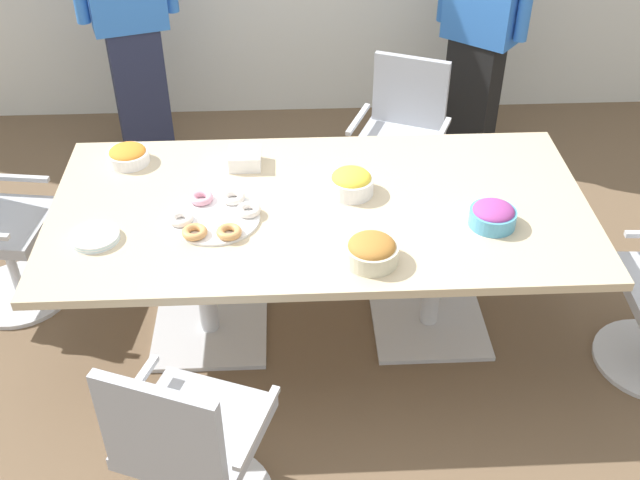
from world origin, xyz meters
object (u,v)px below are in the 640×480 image
object	(u,v)px
office_chair_0	(191,452)
person_standing_0	(129,13)
conference_table	(320,227)
snack_bowl_chips_orange	(128,155)
snack_bowl_pretzels	(372,250)
donut_platter	(215,216)
snack_bowl_chips_yellow	(351,182)
snack_bowl_candy_mix	(493,215)
office_chair_2	(400,149)
napkin_pile	(245,159)
plate_stack	(95,237)
person_standing_1	(480,29)

from	to	relation	value
office_chair_0	person_standing_0	xyz separation A→B (m)	(-0.55, 2.77, 0.59)
conference_table	office_chair_0	xyz separation A→B (m)	(-0.52, -1.05, -0.22)
conference_table	snack_bowl_chips_orange	bearing A→B (deg)	156.13
snack_bowl_pretzels	donut_platter	distance (m)	0.72
person_standing_0	snack_bowl_chips_yellow	distance (m)	2.04
person_standing_0	snack_bowl_candy_mix	bearing A→B (deg)	116.05
office_chair_0	snack_bowl_candy_mix	xyz separation A→B (m)	(1.24, 0.86, 0.39)
office_chair_2	snack_bowl_pretzels	world-z (taller)	office_chair_2
office_chair_0	donut_platter	size ratio (longest dim) A/B	2.30
napkin_pile	snack_bowl_candy_mix	bearing A→B (deg)	-26.43
plate_stack	conference_table	bearing A→B (deg)	12.82
napkin_pile	snack_bowl_pretzels	bearing A→B (deg)	-55.04
person_standing_1	snack_bowl_chips_yellow	size ratio (longest dim) A/B	8.18
person_standing_0	snack_bowl_chips_orange	world-z (taller)	person_standing_0
office_chair_0	snack_bowl_chips_orange	world-z (taller)	office_chair_0
snack_bowl_chips_yellow	conference_table	bearing A→B (deg)	-148.95
person_standing_0	snack_bowl_chips_yellow	size ratio (longest dim) A/B	9.23
donut_platter	office_chair_2	bearing A→B (deg)	49.53
napkin_pile	plate_stack	bearing A→B (deg)	-137.26
person_standing_1	snack_bowl_chips_orange	distance (m)	2.36
office_chair_0	donut_platter	world-z (taller)	office_chair_0
snack_bowl_pretzels	snack_bowl_chips_yellow	distance (m)	0.50
napkin_pile	person_standing_1	bearing A→B (deg)	43.51
person_standing_1	snack_bowl_chips_yellow	xyz separation A→B (m)	(-0.93, -1.60, -0.06)
snack_bowl_chips_orange	conference_table	bearing A→B (deg)	-23.87
conference_table	snack_bowl_chips_orange	distance (m)	1.00
snack_bowl_pretzels	snack_bowl_chips_yellow	bearing A→B (deg)	94.79
snack_bowl_pretzels	plate_stack	world-z (taller)	snack_bowl_pretzels
person_standing_1	snack_bowl_pretzels	world-z (taller)	person_standing_1
donut_platter	napkin_pile	distance (m)	0.46
plate_stack	snack_bowl_pretzels	bearing A→B (deg)	-9.74
person_standing_1	napkin_pile	distance (m)	1.95
snack_bowl_chips_yellow	plate_stack	distance (m)	1.14
snack_bowl_chips_yellow	plate_stack	size ratio (longest dim) A/B	1.00
snack_bowl_chips_yellow	napkin_pile	xyz separation A→B (m)	(-0.49, 0.26, -0.02)
snack_bowl_candy_mix	conference_table	bearing A→B (deg)	165.61
office_chair_0	plate_stack	size ratio (longest dim) A/B	4.46
donut_platter	conference_table	bearing A→B (deg)	11.56
office_chair_0	snack_bowl_pretzels	xyz separation A→B (m)	(0.70, 0.64, 0.40)
snack_bowl_chips_orange	plate_stack	bearing A→B (deg)	-94.28
office_chair_0	donut_platter	distance (m)	1.03
office_chair_2	snack_bowl_chips_orange	xyz separation A→B (m)	(-1.42, -0.65, 0.39)
office_chair_2	snack_bowl_pretzels	xyz separation A→B (m)	(-0.33, -1.46, 0.40)
office_chair_2	plate_stack	bearing A→B (deg)	63.85
napkin_pile	office_chair_0	bearing A→B (deg)	-97.04
conference_table	office_chair_0	bearing A→B (deg)	-116.11
snack_bowl_candy_mix	snack_bowl_pretzels	bearing A→B (deg)	-157.50
person_standing_0	person_standing_1	distance (m)	2.15
office_chair_0	snack_bowl_pretzels	distance (m)	1.03
person_standing_0	snack_bowl_pretzels	size ratio (longest dim) A/B	8.66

